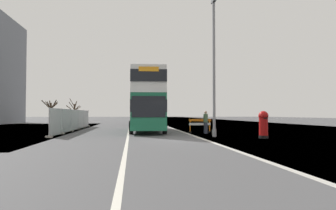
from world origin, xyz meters
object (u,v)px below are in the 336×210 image
double_decker_bus (147,101)px  roadworks_barrier (200,124)px  car_oncoming_near (141,118)px  car_receding_mid (140,117)px  red_pillar_postbox (263,123)px  lamppost_foreground (214,71)px  pedestrian_at_kerb (206,122)px

double_decker_bus → roadworks_barrier: 4.94m
car_oncoming_near → car_receding_mid: 9.01m
red_pillar_postbox → car_receding_mid: car_receding_mid is taller
lamppost_foreground → double_decker_bus: bearing=122.3°
lamppost_foreground → car_oncoming_near: lamppost_foreground is taller
roadworks_barrier → car_receding_mid: car_receding_mid is taller
double_decker_bus → red_pillar_postbox: double_decker_bus is taller
double_decker_bus → lamppost_foreground: lamppost_foreground is taller
roadworks_barrier → car_receding_mid: (-4.19, 25.00, 0.38)m
lamppost_foreground → roadworks_barrier: lamppost_foreground is taller
red_pillar_postbox → roadworks_barrier: red_pillar_postbox is taller
car_receding_mid → pedestrian_at_kerb: 27.02m
double_decker_bus → roadworks_barrier: (4.26, -1.60, -1.93)m
car_oncoming_near → pedestrian_at_kerb: 18.23m
roadworks_barrier → car_receding_mid: bearing=99.5°
roadworks_barrier → double_decker_bus: bearing=159.4°
red_pillar_postbox → roadworks_barrier: bearing=111.1°
lamppost_foreground → pedestrian_at_kerb: lamppost_foreground is taller
car_receding_mid → lamppost_foreground: bearing=-82.3°
roadworks_barrier → pedestrian_at_kerb: size_ratio=1.08×
car_receding_mid → pedestrian_at_kerb: car_receding_mid is taller
pedestrian_at_kerb → red_pillar_postbox: bearing=-63.1°
double_decker_bus → red_pillar_postbox: 10.70m
double_decker_bus → pedestrian_at_kerb: 5.71m
double_decker_bus → car_receding_mid: (0.07, 23.40, -1.54)m
lamppost_foreground → car_receding_mid: 30.34m
roadworks_barrier → car_oncoming_near: (-4.39, 16.00, 0.27)m
double_decker_bus → lamppost_foreground: (4.10, -6.49, 1.73)m
double_decker_bus → roadworks_barrier: double_decker_bus is taller
pedestrian_at_kerb → roadworks_barrier: bearing=92.1°
red_pillar_postbox → double_decker_bus: bearing=129.9°
double_decker_bus → car_oncoming_near: size_ratio=2.51×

